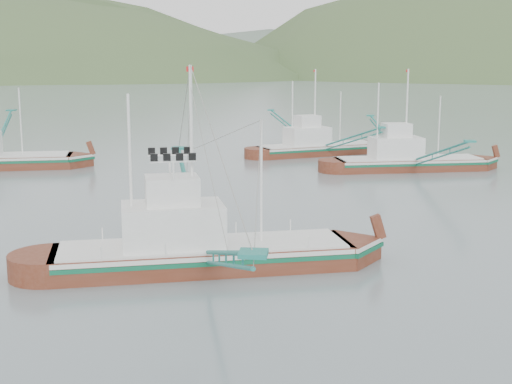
{
  "coord_description": "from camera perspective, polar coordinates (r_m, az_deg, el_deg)",
  "views": [
    {
      "loc": [
        3.75,
        -33.64,
        10.68
      ],
      "look_at": [
        0.0,
        6.0,
        3.2
      ],
      "focal_mm": 50.0,
      "sensor_mm": 36.0,
      "label": 1
    }
  ],
  "objects": [
    {
      "name": "bg_boat_far",
      "position": [
        80.35,
        4.94,
        4.5
      ],
      "size": [
        16.26,
        23.56,
        10.27
      ],
      "rotation": [
        0.0,
        0.0,
        0.51
      ],
      "color": "#5A2313",
      "rests_on": "ground"
    },
    {
      "name": "ground",
      "position": [
        35.49,
        -0.92,
        -6.87
      ],
      "size": [
        1200.0,
        1200.0,
        0.0
      ],
      "primitive_type": "plane",
      "color": "slate",
      "rests_on": "ground"
    },
    {
      "name": "ridge_distant",
      "position": [
        594.31,
        8.05,
        9.5
      ],
      "size": [
        960.0,
        400.0,
        240.0
      ],
      "primitive_type": "ellipsoid",
      "color": "slate",
      "rests_on": "ground"
    },
    {
      "name": "bg_boat_right",
      "position": [
        70.54,
        12.1,
        3.25
      ],
      "size": [
        14.78,
        25.46,
        10.48
      ],
      "rotation": [
        0.0,
        0.0,
        0.24
      ],
      "color": "#5A2313",
      "rests_on": "ground"
    },
    {
      "name": "main_boat",
      "position": [
        36.52,
        -4.52,
        -2.9
      ],
      "size": [
        15.77,
        26.98,
        11.18
      ],
      "rotation": [
        0.0,
        0.0,
        0.29
      ],
      "color": "#5A2313",
      "rests_on": "ground"
    }
  ]
}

